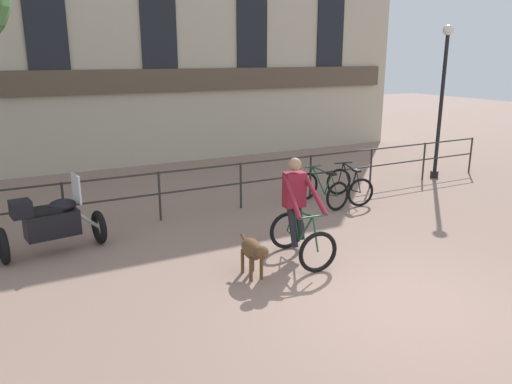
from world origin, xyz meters
name	(u,v)px	position (x,y,z in m)	size (l,w,h in m)	color
ground_plane	(408,306)	(0.00, 0.00, 0.00)	(60.00, 60.00, 0.00)	#8E7060
canal_railing	(241,178)	(0.00, 5.20, 0.71)	(15.05, 0.05, 1.05)	#2D2B28
building_facade	(155,18)	(0.00, 10.99, 4.44)	(18.00, 0.72, 8.92)	#BCB299
cyclist_with_bike	(298,214)	(-0.40, 2.20, 0.76)	(0.79, 1.23, 1.70)	black
dog	(253,251)	(-1.46, 1.81, 0.45)	(0.31, 0.96, 0.64)	brown
parked_motorcycle	(51,223)	(-4.07, 4.33, 0.56)	(1.79, 0.85, 1.35)	black
parked_bicycle_near_lamp	(322,190)	(1.76, 4.54, 0.36)	(0.78, 1.18, 0.86)	black
parked_bicycle_mid_left	(349,186)	(2.55, 4.54, 0.36)	(0.83, 1.20, 0.86)	black
street_lamp	(442,94)	(6.13, 5.24, 2.32)	(0.28, 0.28, 4.13)	black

